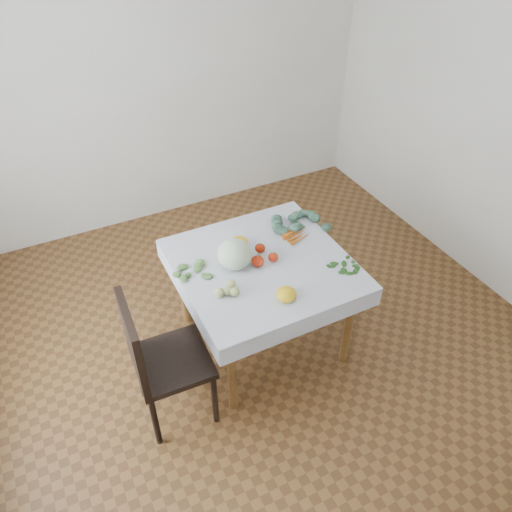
{
  "coord_description": "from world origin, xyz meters",
  "views": [
    {
      "loc": [
        -1.19,
        -2.26,
        2.89
      ],
      "look_at": [
        -0.04,
        0.01,
        0.82
      ],
      "focal_mm": 35.0,
      "sensor_mm": 36.0,
      "label": 1
    }
  ],
  "objects_px": {
    "cabbage": "(234,254)",
    "carrot_bunch": "(295,235)",
    "heirloom_back": "(240,243)",
    "table": "(263,274)",
    "chair": "(156,357)"
  },
  "relations": [
    {
      "from": "chair",
      "to": "carrot_bunch",
      "type": "bearing_deg",
      "value": 20.42
    },
    {
      "from": "table",
      "to": "cabbage",
      "type": "bearing_deg",
      "value": 164.5
    },
    {
      "from": "table",
      "to": "heirloom_back",
      "type": "distance_m",
      "value": 0.27
    },
    {
      "from": "heirloom_back",
      "to": "carrot_bunch",
      "type": "height_order",
      "value": "heirloom_back"
    },
    {
      "from": "chair",
      "to": "cabbage",
      "type": "bearing_deg",
      "value": 26.42
    },
    {
      "from": "cabbage",
      "to": "heirloom_back",
      "type": "height_order",
      "value": "cabbage"
    },
    {
      "from": "chair",
      "to": "cabbage",
      "type": "height_order",
      "value": "chair"
    },
    {
      "from": "chair",
      "to": "cabbage",
      "type": "relative_size",
      "value": 4.36
    },
    {
      "from": "table",
      "to": "heirloom_back",
      "type": "height_order",
      "value": "heirloom_back"
    },
    {
      "from": "cabbage",
      "to": "carrot_bunch",
      "type": "relative_size",
      "value": 1.24
    },
    {
      "from": "chair",
      "to": "heirloom_back",
      "type": "height_order",
      "value": "chair"
    },
    {
      "from": "chair",
      "to": "table",
      "type": "bearing_deg",
      "value": 18.41
    },
    {
      "from": "chair",
      "to": "heirloom_back",
      "type": "relative_size",
      "value": 8.38
    },
    {
      "from": "chair",
      "to": "carrot_bunch",
      "type": "distance_m",
      "value": 1.3
    },
    {
      "from": "cabbage",
      "to": "chair",
      "type": "bearing_deg",
      "value": -153.58
    }
  ]
}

